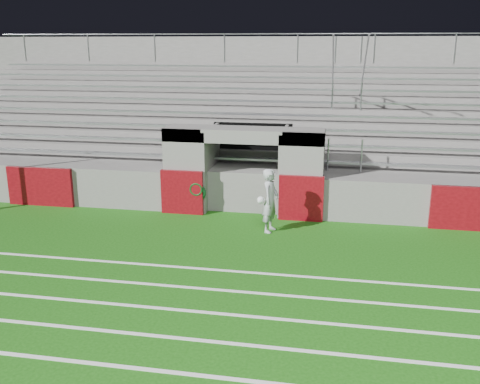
# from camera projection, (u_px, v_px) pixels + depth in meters

# --- Properties ---
(ground) EXTENTS (90.00, 90.00, 0.00)m
(ground) POSITION_uv_depth(u_px,v_px,m) (219.00, 253.00, 13.28)
(ground) COLOR #16500D
(ground) RESTS_ON ground
(field_markings) EXTENTS (28.00, 8.09, 0.01)m
(field_markings) POSITION_uv_depth(u_px,v_px,m) (150.00, 370.00, 8.55)
(field_markings) COLOR white
(field_markings) RESTS_ON ground
(stadium_structure) EXTENTS (26.00, 8.48, 5.42)m
(stadium_structure) POSITION_uv_depth(u_px,v_px,m) (264.00, 139.00, 20.43)
(stadium_structure) COLOR slate
(stadium_structure) RESTS_ON ground
(goalkeeper_with_ball) EXTENTS (0.62, 0.72, 1.77)m
(goalkeeper_with_ball) POSITION_uv_depth(u_px,v_px,m) (270.00, 201.00, 14.62)
(goalkeeper_with_ball) COLOR #A8AEB2
(goalkeeper_with_ball) RESTS_ON ground
(hose_coil) EXTENTS (0.59, 0.15, 0.62)m
(hose_coil) POSITION_uv_depth(u_px,v_px,m) (197.00, 191.00, 16.10)
(hose_coil) COLOR #0B3916
(hose_coil) RESTS_ON ground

